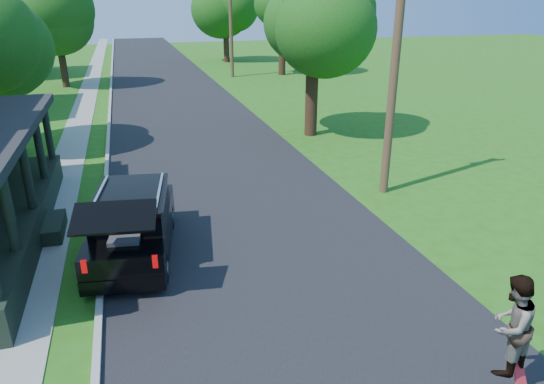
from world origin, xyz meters
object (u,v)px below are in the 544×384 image
object	(u,v)px
utility_pole_near	(395,61)
skateboarder	(511,325)
black_suv	(133,224)
tree_right_near	(313,15)

from	to	relation	value
utility_pole_near	skateboarder	bearing A→B (deg)	-109.30
skateboarder	black_suv	bearing A→B (deg)	-71.41
black_suv	tree_right_near	size ratio (longest dim) A/B	0.60
black_suv	tree_right_near	distance (m)	13.98
tree_right_near	skateboarder	bearing A→B (deg)	-100.00
skateboarder	utility_pole_near	size ratio (longest dim) A/B	0.21
skateboarder	tree_right_near	size ratio (longest dim) A/B	0.21
black_suv	skateboarder	xyz separation A→B (m)	(5.70, -6.79, 0.56)
black_suv	utility_pole_near	size ratio (longest dim) A/B	0.59
skateboarder	tree_right_near	world-z (taller)	tree_right_near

